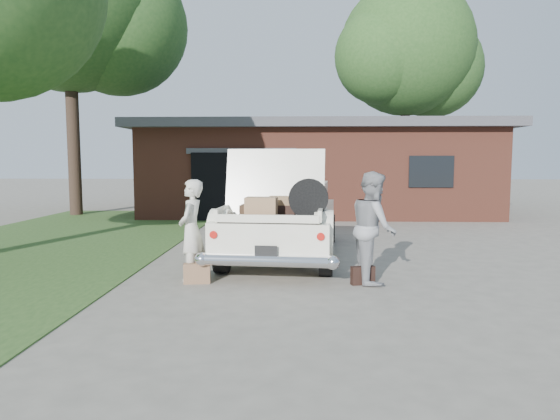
{
  "coord_description": "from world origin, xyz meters",
  "views": [
    {
      "loc": [
        0.31,
        -7.91,
        1.95
      ],
      "look_at": [
        0.0,
        0.6,
        1.1
      ],
      "focal_mm": 32.0,
      "sensor_mm": 36.0,
      "label": 1
    }
  ],
  "objects": [
    {
      "name": "woman_left",
      "position": [
        -1.42,
        0.04,
        0.82
      ],
      "size": [
        0.45,
        0.63,
        1.64
      ],
      "primitive_type": "imported",
      "rotation": [
        0.0,
        0.0,
        -1.67
      ],
      "color": "beige",
      "rests_on": "ground"
    },
    {
      "name": "ground",
      "position": [
        0.0,
        0.0,
        0.0
      ],
      "size": [
        90.0,
        90.0,
        0.0
      ],
      "primitive_type": "plane",
      "color": "gray",
      "rests_on": "ground"
    },
    {
      "name": "tree_right",
      "position": [
        5.48,
        16.26,
        6.88
      ],
      "size": [
        7.18,
        6.24,
        10.3
      ],
      "color": "#38281E",
      "rests_on": "ground"
    },
    {
      "name": "grass_strip",
      "position": [
        -5.5,
        3.0,
        0.01
      ],
      "size": [
        6.0,
        16.0,
        0.02
      ],
      "primitive_type": "cube",
      "color": "#2D4C1E",
      "rests_on": "ground"
    },
    {
      "name": "suitcase_left",
      "position": [
        -1.29,
        -0.19,
        0.16
      ],
      "size": [
        0.43,
        0.19,
        0.32
      ],
      "primitive_type": "cube",
      "rotation": [
        0.0,
        0.0,
        0.14
      ],
      "color": "#896246",
      "rests_on": "ground"
    },
    {
      "name": "suitcase_right",
      "position": [
        1.33,
        -0.16,
        0.15
      ],
      "size": [
        0.39,
        0.22,
        0.29
      ],
      "primitive_type": "cube",
      "rotation": [
        0.0,
        0.0,
        0.28
      ],
      "color": "black",
      "rests_on": "ground"
    },
    {
      "name": "house",
      "position": [
        0.98,
        11.47,
        1.67
      ],
      "size": [
        12.8,
        7.8,
        3.3
      ],
      "color": "brown",
      "rests_on": "ground"
    },
    {
      "name": "sedan",
      "position": [
        0.04,
        2.18,
        0.77
      ],
      "size": [
        2.44,
        5.38,
        2.15
      ],
      "rotation": [
        0.0,
        0.0,
        -0.08
      ],
      "color": "white",
      "rests_on": "ground"
    },
    {
      "name": "woman_right",
      "position": [
        1.51,
        0.01,
        0.89
      ],
      "size": [
        0.73,
        0.91,
        1.78
      ],
      "primitive_type": "imported",
      "rotation": [
        0.0,
        0.0,
        1.64
      ],
      "color": "gray",
      "rests_on": "ground"
    },
    {
      "name": "tree_back",
      "position": [
        -7.55,
        9.62,
        7.3
      ],
      "size": [
        7.58,
        6.59,
        10.92
      ],
      "color": "#38281E",
      "rests_on": "ground"
    }
  ]
}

